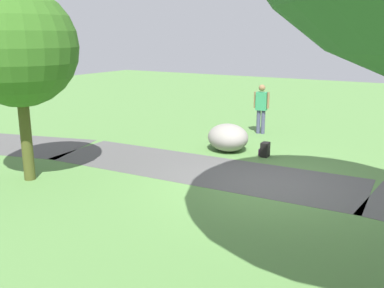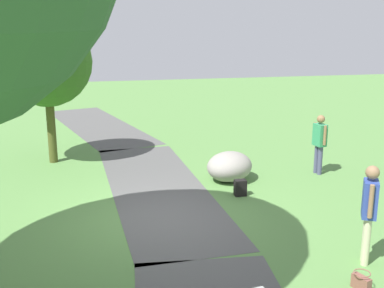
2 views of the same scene
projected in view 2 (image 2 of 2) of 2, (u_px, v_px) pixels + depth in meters
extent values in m
plane|color=#568542|center=(158.00, 218.00, 10.68)|extent=(48.00, 48.00, 0.00)
cube|color=#525150|center=(157.00, 187.00, 12.60)|extent=(8.11, 2.76, 0.01)
cube|color=#525150|center=(98.00, 126.00, 19.77)|extent=(8.34, 4.44, 0.01)
cylinder|color=#484C1F|center=(51.00, 128.00, 14.57)|extent=(0.25, 0.25, 2.09)
sphere|color=#34641F|center=(46.00, 62.00, 14.08)|extent=(2.59, 2.59, 2.59)
ellipsoid|color=gray|center=(230.00, 166.00, 13.07)|extent=(1.76, 1.76, 0.77)
cylinder|color=beige|center=(366.00, 242.00, 8.57)|extent=(0.13, 0.13, 0.88)
cylinder|color=beige|center=(366.00, 238.00, 8.71)|extent=(0.13, 0.13, 0.88)
cube|color=#2E4496|center=(370.00, 199.00, 8.45)|extent=(0.43, 0.38, 0.66)
cylinder|color=#8F6C4D|center=(371.00, 201.00, 8.23)|extent=(0.08, 0.08, 0.58)
cylinder|color=#8F6C4D|center=(369.00, 193.00, 8.64)|extent=(0.08, 0.08, 0.58)
sphere|color=#8F6C4D|center=(373.00, 172.00, 8.33)|extent=(0.24, 0.24, 0.24)
cylinder|color=#474868|center=(316.00, 159.00, 13.70)|extent=(0.13, 0.13, 0.81)
cylinder|color=#474868|center=(320.00, 160.00, 13.56)|extent=(0.13, 0.13, 0.81)
cube|color=#34925D|center=(320.00, 135.00, 13.45)|extent=(0.40, 0.30, 0.60)
cylinder|color=olive|center=(315.00, 132.00, 13.64)|extent=(0.08, 0.08, 0.54)
cylinder|color=olive|center=(325.00, 135.00, 13.25)|extent=(0.08, 0.08, 0.54)
sphere|color=olive|center=(321.00, 119.00, 13.34)|extent=(0.22, 0.22, 0.22)
cube|color=brown|center=(361.00, 283.00, 7.85)|extent=(0.34, 0.22, 0.24)
torus|color=brown|center=(362.00, 273.00, 7.80)|extent=(0.35, 0.35, 0.02)
cube|color=black|center=(240.00, 188.00, 11.99)|extent=(0.21, 0.29, 0.40)
cube|color=black|center=(238.00, 189.00, 12.13)|extent=(0.07, 0.20, 0.18)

